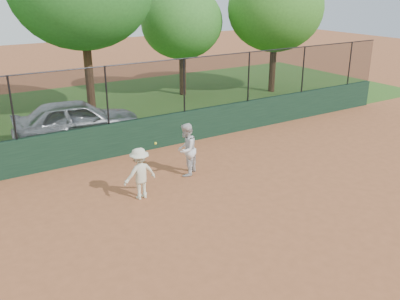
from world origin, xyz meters
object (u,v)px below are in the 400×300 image
tree_4 (276,8)px  player_second (186,150)px  parked_car (77,120)px  tree_3 (182,23)px  player_main (140,173)px

tree_4 → player_second: bearing=-143.0°
parked_car → tree_3: tree_3 is taller
player_main → tree_4: tree_4 is taller
player_second → player_main: size_ratio=0.97×
player_second → tree_3: size_ratio=0.30×
player_second → player_main: player_main is taller
player_main → tree_4: bearing=34.7°
parked_car → player_main: 5.81m
player_main → tree_3: (7.32, 10.25, 3.05)m
player_main → parked_car: bearing=89.2°
player_main → tree_3: size_ratio=0.31×
player_second → player_main: bearing=-18.4°
tree_4 → player_main: bearing=-145.3°
parked_car → player_main: bearing=-173.9°
player_second → tree_3: (5.39, 9.52, 2.96)m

